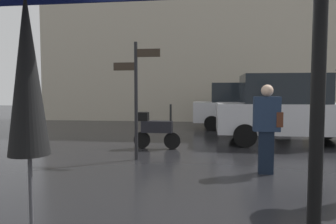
{
  "coord_description": "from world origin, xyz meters",
  "views": [
    {
      "loc": [
        -0.26,
        -2.99,
        1.57
      ],
      "look_at": [
        -1.11,
        3.61,
        1.14
      ],
      "focal_mm": 32.9,
      "sensor_mm": 36.0,
      "label": 1
    }
  ],
  "objects_px": {
    "street_signpost": "(136,89)",
    "parked_car_left": "(287,109)",
    "pedestrian_with_bag": "(267,124)",
    "parked_scooter": "(155,129)",
    "parked_car_right": "(243,106)",
    "folded_patio_umbrella_far": "(28,88)"
  },
  "relations": [
    {
      "from": "parked_car_left",
      "to": "parked_car_right",
      "type": "bearing_deg",
      "value": -62.61
    },
    {
      "from": "folded_patio_umbrella_far",
      "to": "parked_car_right",
      "type": "height_order",
      "value": "folded_patio_umbrella_far"
    },
    {
      "from": "parked_scooter",
      "to": "street_signpost",
      "type": "distance_m",
      "value": 1.84
    },
    {
      "from": "pedestrian_with_bag",
      "to": "parked_scooter",
      "type": "xyz_separation_m",
      "value": [
        -2.56,
        2.32,
        -0.42
      ]
    },
    {
      "from": "parked_car_left",
      "to": "pedestrian_with_bag",
      "type": "bearing_deg",
      "value": 83.9
    },
    {
      "from": "pedestrian_with_bag",
      "to": "street_signpost",
      "type": "height_order",
      "value": "street_signpost"
    },
    {
      "from": "parked_car_left",
      "to": "parked_car_right",
      "type": "xyz_separation_m",
      "value": [
        -0.92,
        3.52,
        -0.08
      ]
    },
    {
      "from": "parked_scooter",
      "to": "street_signpost",
      "type": "bearing_deg",
      "value": -95.76
    },
    {
      "from": "parked_scooter",
      "to": "parked_car_left",
      "type": "distance_m",
      "value": 4.12
    },
    {
      "from": "parked_car_left",
      "to": "folded_patio_umbrella_far",
      "type": "bearing_deg",
      "value": 74.58
    },
    {
      "from": "parked_car_right",
      "to": "parked_car_left",
      "type": "bearing_deg",
      "value": -90.19
    },
    {
      "from": "parked_car_left",
      "to": "parked_scooter",
      "type": "bearing_deg",
      "value": 33.02
    },
    {
      "from": "parked_scooter",
      "to": "parked_car_right",
      "type": "relative_size",
      "value": 0.31
    },
    {
      "from": "parked_scooter",
      "to": "folded_patio_umbrella_far",
      "type": "bearing_deg",
      "value": -89.06
    },
    {
      "from": "folded_patio_umbrella_far",
      "to": "parked_car_right",
      "type": "xyz_separation_m",
      "value": [
        3.0,
        10.87,
        -0.64
      ]
    },
    {
      "from": "folded_patio_umbrella_far",
      "to": "street_signpost",
      "type": "distance_m",
      "value": 4.46
    },
    {
      "from": "folded_patio_umbrella_far",
      "to": "pedestrian_with_bag",
      "type": "relative_size",
      "value": 1.43
    },
    {
      "from": "pedestrian_with_bag",
      "to": "street_signpost",
      "type": "xyz_separation_m",
      "value": [
        -2.76,
        0.86,
        0.68
      ]
    },
    {
      "from": "street_signpost",
      "to": "parked_car_left",
      "type": "bearing_deg",
      "value": 35.56
    },
    {
      "from": "parked_car_left",
      "to": "street_signpost",
      "type": "relative_size",
      "value": 1.62
    },
    {
      "from": "parked_car_right",
      "to": "street_signpost",
      "type": "distance_m",
      "value": 7.15
    },
    {
      "from": "pedestrian_with_bag",
      "to": "parked_scooter",
      "type": "height_order",
      "value": "pedestrian_with_bag"
    }
  ]
}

